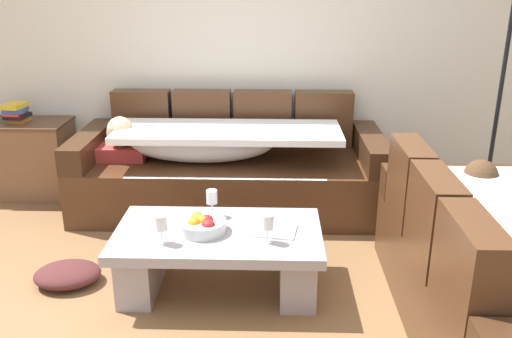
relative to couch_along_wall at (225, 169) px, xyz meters
The scene contains 14 objects.
ground_plane 1.66m from the couch_along_wall, 87.76° to the right, with size 14.00×14.00×0.00m, color brown.
back_wall 1.15m from the couch_along_wall, 83.12° to the left, with size 9.00×0.10×2.70m, color silver.
couch_along_wall is the anchor object (origin of this frame).
couch_near_window 2.21m from the couch_along_wall, 46.28° to the right, with size 0.92×1.88×0.88m.
coffee_table 1.22m from the couch_along_wall, 86.90° to the right, with size 1.20×0.68×0.38m.
fruit_bowl 1.23m from the couch_along_wall, 91.26° to the right, with size 0.28×0.28×0.10m.
wine_glass_near_left 1.41m from the couch_along_wall, 99.52° to the right, with size 0.07×0.07×0.17m.
wine_glass_near_right 1.40m from the couch_along_wall, 75.29° to the right, with size 0.07×0.07×0.17m.
wine_glass_far_back 1.02m from the couch_along_wall, 89.54° to the right, with size 0.07×0.07×0.17m.
open_magazine 1.26m from the couch_along_wall, 72.72° to the right, with size 0.28×0.21×0.01m, color white.
side_cabinet 1.70m from the couch_along_wall, behind, with size 0.72×0.44×0.64m.
book_stack_on_cabinet 1.78m from the couch_along_wall, behind, with size 0.19×0.22×0.15m.
floor_lamp 2.15m from the couch_along_wall, ahead, with size 0.33×0.31×1.95m.
crumpled_garment 1.50m from the couch_along_wall, 125.99° to the right, with size 0.40×0.32×0.12m, color #4C2323.
Camera 1 is at (0.31, -2.44, 1.78)m, focal length 38.26 mm.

